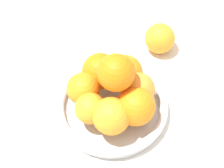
% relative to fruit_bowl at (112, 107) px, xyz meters
% --- Properties ---
extents(ground_plane, '(4.00, 4.00, 0.00)m').
position_rel_fruit_bowl_xyz_m(ground_plane, '(0.00, 0.00, -0.02)').
color(ground_plane, silver).
extents(fruit_bowl, '(0.25, 0.25, 0.03)m').
position_rel_fruit_bowl_xyz_m(fruit_bowl, '(0.00, 0.00, 0.00)').
color(fruit_bowl, silver).
rests_on(fruit_bowl, ground_plane).
extents(orange_pile, '(0.20, 0.18, 0.14)m').
position_rel_fruit_bowl_xyz_m(orange_pile, '(-0.00, -0.01, 0.06)').
color(orange_pile, orange).
rests_on(orange_pile, fruit_bowl).
extents(stray_orange, '(0.08, 0.08, 0.08)m').
position_rel_fruit_bowl_xyz_m(stray_orange, '(0.09, -0.20, 0.02)').
color(stray_orange, orange).
rests_on(stray_orange, ground_plane).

